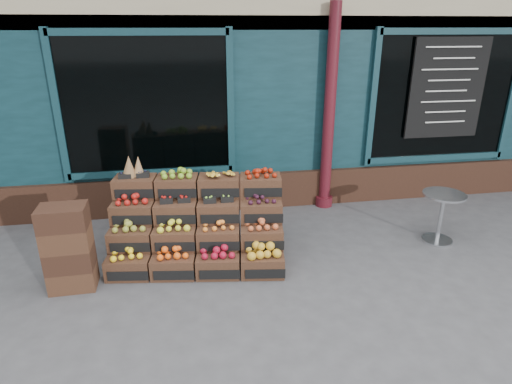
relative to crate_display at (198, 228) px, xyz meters
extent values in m
plane|color=#454548|center=(0.97, -0.65, -0.41)|extent=(60.00, 60.00, 0.00)
cube|color=#103037|center=(0.97, 4.55, 1.99)|extent=(12.00, 6.00, 4.80)
cube|color=#103037|center=(0.97, 1.60, 1.09)|extent=(12.00, 0.12, 3.00)
cube|color=#321D14|center=(0.97, 1.53, -0.11)|extent=(12.00, 0.18, 0.60)
cube|color=black|center=(-0.63, 1.53, 1.34)|extent=(2.40, 0.06, 2.00)
cube|color=black|center=(4.17, 1.53, 1.34)|extent=(2.40, 0.06, 2.00)
cylinder|color=#4D111A|center=(2.17, 1.40, 1.19)|extent=(0.18, 0.18, 3.20)
cube|color=black|center=(4.17, 1.45, 1.49)|extent=(1.30, 0.04, 1.60)
cube|color=#43281A|center=(-0.86, -0.32, -0.28)|extent=(0.57, 0.43, 0.26)
cube|color=black|center=(-0.89, -0.51, -0.31)|extent=(0.48, 0.08, 0.12)
cube|color=yellow|center=(-0.86, -0.32, -0.11)|extent=(0.45, 0.33, 0.08)
cube|color=#43281A|center=(-0.32, -0.39, -0.28)|extent=(0.57, 0.43, 0.26)
cube|color=black|center=(-0.35, -0.58, -0.31)|extent=(0.48, 0.08, 0.12)
cube|color=#FF5B13|center=(-0.32, -0.39, -0.11)|extent=(0.45, 0.33, 0.09)
cube|color=#43281A|center=(0.21, -0.47, -0.28)|extent=(0.57, 0.43, 0.26)
cube|color=black|center=(0.19, -0.66, -0.31)|extent=(0.48, 0.08, 0.12)
cube|color=maroon|center=(0.21, -0.47, -0.10)|extent=(0.45, 0.33, 0.10)
cube|color=#43281A|center=(0.75, -0.54, -0.28)|extent=(0.57, 0.43, 0.26)
cube|color=black|center=(0.72, -0.73, -0.31)|extent=(0.48, 0.08, 0.12)
cube|color=gold|center=(0.75, -0.54, -0.09)|extent=(0.45, 0.33, 0.12)
cube|color=#43281A|center=(-0.83, -0.10, -0.02)|extent=(0.57, 0.43, 0.26)
cube|color=black|center=(-0.86, -0.29, -0.05)|extent=(0.48, 0.08, 0.12)
cube|color=olive|center=(-0.83, -0.10, 0.15)|extent=(0.45, 0.33, 0.09)
cube|color=#43281A|center=(-0.29, -0.17, -0.02)|extent=(0.57, 0.43, 0.26)
cube|color=black|center=(-0.32, -0.36, -0.05)|extent=(0.48, 0.08, 0.12)
cube|color=yellow|center=(-0.29, -0.17, 0.15)|extent=(0.45, 0.33, 0.09)
cube|color=#43281A|center=(0.24, -0.25, -0.02)|extent=(0.57, 0.43, 0.26)
cube|color=black|center=(0.22, -0.44, -0.05)|extent=(0.48, 0.08, 0.12)
cube|color=orange|center=(0.24, -0.25, 0.14)|extent=(0.45, 0.33, 0.07)
cube|color=#43281A|center=(0.78, -0.32, -0.02)|extent=(0.57, 0.43, 0.26)
cube|color=black|center=(0.75, -0.51, -0.05)|extent=(0.48, 0.08, 0.12)
cube|color=#C75930|center=(0.78, -0.32, 0.15)|extent=(0.45, 0.33, 0.08)
cube|color=#43281A|center=(-0.80, 0.12, 0.24)|extent=(0.57, 0.43, 0.26)
cube|color=black|center=(-0.83, -0.07, 0.21)|extent=(0.48, 0.08, 0.12)
cube|color=#A51712|center=(-0.80, 0.12, 0.41)|extent=(0.45, 0.33, 0.09)
cube|color=#43281A|center=(-0.26, 0.05, 0.24)|extent=(0.57, 0.43, 0.26)
cube|color=black|center=(-0.29, -0.14, 0.21)|extent=(0.48, 0.08, 0.12)
cube|color=#B1130F|center=(-0.26, 0.05, 0.39)|extent=(0.45, 0.33, 0.04)
cube|color=#43281A|center=(0.27, -0.03, 0.24)|extent=(0.57, 0.43, 0.26)
cube|color=black|center=(0.25, -0.22, 0.21)|extent=(0.48, 0.08, 0.12)
cube|color=#96D847|center=(0.27, -0.03, 0.38)|extent=(0.45, 0.33, 0.03)
cube|color=#43281A|center=(0.81, -0.10, 0.24)|extent=(0.57, 0.43, 0.26)
cube|color=black|center=(0.78, -0.29, 0.21)|extent=(0.48, 0.08, 0.12)
cube|color=#301121|center=(0.81, -0.10, 0.40)|extent=(0.45, 0.33, 0.07)
cube|color=#43281A|center=(-0.77, 0.34, 0.50)|extent=(0.57, 0.43, 0.26)
cube|color=black|center=(-0.80, 0.15, 0.47)|extent=(0.48, 0.08, 0.12)
cube|color=#181A34|center=(-0.77, 0.34, 0.65)|extent=(0.45, 0.33, 0.03)
cube|color=#43281A|center=(-0.23, 0.26, 0.50)|extent=(0.57, 0.43, 0.26)
cube|color=black|center=(-0.26, 0.07, 0.47)|extent=(0.48, 0.08, 0.12)
cube|color=#77A325|center=(-0.23, 0.26, 0.67)|extent=(0.45, 0.33, 0.09)
cube|color=#43281A|center=(0.30, 0.19, 0.50)|extent=(0.57, 0.43, 0.26)
cube|color=black|center=(0.28, 0.00, 0.47)|extent=(0.48, 0.08, 0.12)
cube|color=gold|center=(0.30, 0.19, 0.67)|extent=(0.45, 0.33, 0.08)
cube|color=#43281A|center=(0.84, 0.11, 0.50)|extent=(0.57, 0.43, 0.26)
cube|color=black|center=(0.81, -0.08, 0.47)|extent=(0.48, 0.08, 0.12)
cube|color=#991C09|center=(0.84, 0.11, 0.67)|extent=(0.45, 0.33, 0.08)
cube|color=#321D14|center=(-0.03, -0.21, -0.28)|extent=(2.18, 0.65, 0.26)
cube|color=#321D14|center=(0.01, 0.01, -0.15)|extent=(2.18, 0.65, 0.52)
cube|color=#321D14|center=(0.04, 0.23, -0.02)|extent=(2.18, 0.65, 0.78)
cone|color=olive|center=(-0.82, 0.34, 0.78)|extent=(0.18, 0.18, 0.30)
cone|color=olive|center=(-0.71, 0.38, 0.76)|extent=(0.16, 0.16, 0.26)
cube|color=#43281A|center=(-1.47, -0.47, -0.29)|extent=(0.52, 0.37, 0.26)
cube|color=#321D14|center=(-1.47, -0.47, -0.03)|extent=(0.52, 0.37, 0.26)
cube|color=#43281A|center=(-1.47, -0.47, 0.23)|extent=(0.52, 0.37, 0.26)
cube|color=#321D14|center=(-1.47, -0.47, 0.48)|extent=(0.52, 0.37, 0.26)
cylinder|color=#B2B3B9|center=(3.35, -0.12, -0.40)|extent=(0.42, 0.42, 0.03)
cylinder|color=#B2B3B9|center=(3.35, -0.12, -0.06)|extent=(0.06, 0.06, 0.69)
cylinder|color=#B2B3B9|center=(3.35, -0.12, 0.29)|extent=(0.57, 0.57, 0.03)
imported|color=#1B5F2B|center=(-1.02, 1.96, 0.47)|extent=(0.75, 0.63, 1.76)
camera|label=1|loc=(-0.09, -5.03, 2.44)|focal=30.00mm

